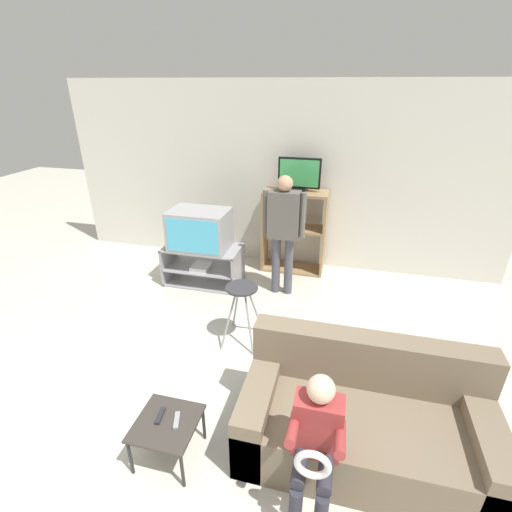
# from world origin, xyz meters

# --- Properties ---
(wall_back) EXTENTS (6.40, 0.06, 2.60)m
(wall_back) POSITION_xyz_m (0.00, 4.01, 1.30)
(wall_back) COLOR silver
(wall_back) RESTS_ON ground_plane
(tv_stand) EXTENTS (1.03, 0.54, 0.53)m
(tv_stand) POSITION_xyz_m (-0.83, 3.04, 0.26)
(tv_stand) COLOR #939399
(tv_stand) RESTS_ON ground_plane
(television_main) EXTENTS (0.77, 0.53, 0.52)m
(television_main) POSITION_xyz_m (-0.84, 3.03, 0.79)
(television_main) COLOR #9E9EA3
(television_main) RESTS_ON tv_stand
(media_shelf) EXTENTS (0.89, 0.39, 1.19)m
(media_shelf) POSITION_xyz_m (0.30, 3.74, 0.61)
(media_shelf) COLOR #9E7A51
(media_shelf) RESTS_ON ground_plane
(television_flat) EXTENTS (0.58, 0.20, 0.45)m
(television_flat) POSITION_xyz_m (0.34, 3.77, 1.40)
(television_flat) COLOR black
(television_flat) RESTS_ON media_shelf
(folding_stool) EXTENTS (0.37, 0.45, 0.66)m
(folding_stool) POSITION_xyz_m (0.05, 1.94, 0.53)
(folding_stool) COLOR #99999E
(folding_stool) RESTS_ON ground_plane
(snack_table) EXTENTS (0.44, 0.44, 0.34)m
(snack_table) POSITION_xyz_m (-0.10, 0.47, 0.30)
(snack_table) COLOR #38332D
(snack_table) RESTS_ON ground_plane
(remote_control_black) EXTENTS (0.05, 0.15, 0.02)m
(remote_control_black) POSITION_xyz_m (-0.16, 0.51, 0.35)
(remote_control_black) COLOR #232328
(remote_control_black) RESTS_ON snack_table
(remote_control_white) EXTENTS (0.08, 0.15, 0.02)m
(remote_control_white) POSITION_xyz_m (-0.02, 0.50, 0.35)
(remote_control_white) COLOR gray
(remote_control_white) RESTS_ON snack_table
(couch) EXTENTS (1.76, 0.85, 0.84)m
(couch) POSITION_xyz_m (1.28, 0.88, 0.28)
(couch) COLOR #756651
(couch) RESTS_ON ground_plane
(person_standing_adult) EXTENTS (0.53, 0.20, 1.56)m
(person_standing_adult) POSITION_xyz_m (0.27, 3.04, 0.95)
(person_standing_adult) COLOR #4C4C56
(person_standing_adult) RESTS_ON ground_plane
(person_seated_child) EXTENTS (0.33, 0.43, 1.01)m
(person_seated_child) POSITION_xyz_m (0.96, 0.39, 0.59)
(person_seated_child) COLOR #2D2D38
(person_seated_child) RESTS_ON ground_plane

